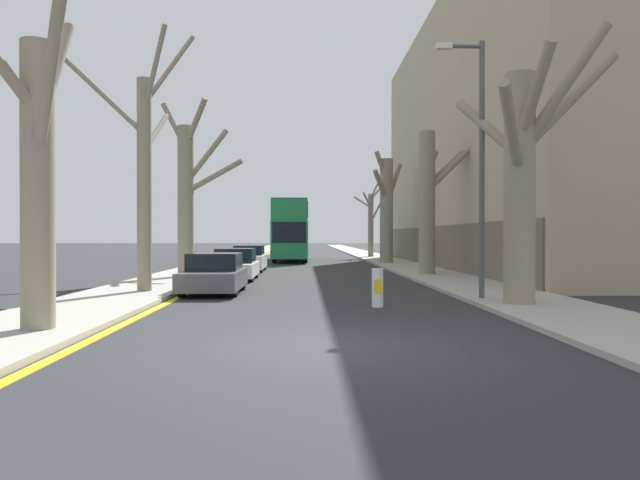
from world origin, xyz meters
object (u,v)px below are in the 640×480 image
object	(u,v)px
street_tree_left_0	(36,169)
traffic_bollard	(378,288)
street_tree_right_0	(523,171)
double_decker_bus	(291,228)
parked_car_1	(235,265)
lamp_post	(478,156)
parked_car_0	(214,274)
street_tree_left_1	(145,169)
street_tree_left_2	(188,194)
street_tree_right_2	(386,208)
street_tree_right_3	(371,220)
parked_car_2	(249,259)
street_tree_right_1	(429,198)

from	to	relation	value
street_tree_left_0	traffic_bollard	bearing A→B (deg)	30.70
street_tree_right_0	double_decker_bus	distance (m)	29.84
parked_car_1	lamp_post	bearing A→B (deg)	-47.17
double_decker_bus	parked_car_0	bearing A→B (deg)	-94.57
traffic_bollard	street_tree_left_1	bearing A→B (deg)	153.53
double_decker_bus	parked_car_1	world-z (taller)	double_decker_bus
double_decker_bus	street_tree_left_2	bearing A→B (deg)	-102.86
street_tree_left_2	lamp_post	world-z (taller)	street_tree_left_2
street_tree_right_0	street_tree_left_0	bearing A→B (deg)	-160.25
street_tree_right_2	double_decker_bus	distance (m)	8.60
street_tree_left_0	street_tree_right_2	distance (m)	29.61
parked_car_1	lamp_post	distance (m)	12.31
street_tree_left_0	parked_car_1	distance (m)	14.27
street_tree_right_3	parked_car_2	distance (m)	21.29
street_tree_right_1	lamp_post	size ratio (longest dim) A/B	0.91
traffic_bollard	street_tree_right_1	bearing A→B (deg)	71.23
street_tree_right_0	traffic_bollard	size ratio (longest dim) A/B	6.95
parked_car_0	street_tree_right_0	bearing A→B (deg)	-25.30
street_tree_right_0	parked_car_2	size ratio (longest dim) A/B	1.74
street_tree_right_2	street_tree_right_1	bearing A→B (deg)	-88.29
street_tree_right_0	parked_car_2	bearing A→B (deg)	118.63
parked_car_2	lamp_post	size ratio (longest dim) A/B	0.55
street_tree_right_1	street_tree_right_0	bearing A→B (deg)	-90.74
street_tree_right_1	street_tree_right_3	bearing A→B (deg)	90.02
street_tree_right_1	street_tree_left_1	bearing A→B (deg)	-143.90
street_tree_right_0	street_tree_right_2	xyz separation A→B (m)	(-0.19, 23.69, 0.22)
street_tree_left_0	lamp_post	size ratio (longest dim) A/B	0.86
double_decker_bus	lamp_post	bearing A→B (deg)	-77.74
street_tree_right_1	parked_car_2	xyz separation A→B (m)	(-8.95, 4.11, -3.07)
street_tree_right_2	street_tree_right_3	bearing A→B (deg)	88.31
street_tree_left_2	street_tree_right_2	xyz separation A→B (m)	(10.80, 12.99, 0.02)
street_tree_right_0	street_tree_right_1	xyz separation A→B (m)	(0.15, 12.00, 0.12)
street_tree_right_2	double_decker_bus	xyz separation A→B (m)	(-6.61, 5.34, -1.28)
parked_car_1	traffic_bollard	world-z (taller)	parked_car_1
lamp_post	traffic_bollard	bearing A→B (deg)	-161.00
parked_car_0	parked_car_1	bearing A→B (deg)	90.00
street_tree_left_2	parked_car_0	bearing A→B (deg)	-71.44
parked_car_2	street_tree_right_0	bearing A→B (deg)	-61.37
street_tree_right_3	lamp_post	size ratio (longest dim) A/B	1.09
street_tree_left_1	parked_car_0	bearing A→B (deg)	7.65
traffic_bollard	double_decker_bus	bearing A→B (deg)	95.92
street_tree_right_3	parked_car_2	bearing A→B (deg)	-115.05
street_tree_left_1	street_tree_left_2	bearing A→B (deg)	89.90
street_tree_right_3	street_tree_right_0	bearing A→B (deg)	-90.24
parked_car_1	lamp_post	world-z (taller)	lamp_post
street_tree_left_0	street_tree_right_0	size ratio (longest dim) A/B	0.89
parked_car_2	parked_car_1	bearing A→B (deg)	-90.00
parked_car_2	street_tree_left_1	bearing A→B (deg)	-100.22
parked_car_1	lamp_post	xyz separation A→B (m)	(8.01, -8.64, 3.56)
street_tree_right_2	parked_car_1	bearing A→B (deg)	-122.09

